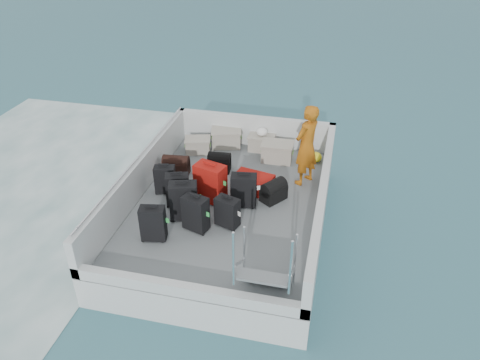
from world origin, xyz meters
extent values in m
plane|color=#174151|center=(0.00, 0.00, 0.00)|extent=(160.00, 160.00, 0.00)
plane|color=white|center=(-4.80, 0.00, 0.00)|extent=(10.00, 10.00, 0.00)
cube|color=silver|center=(0.00, 0.00, 0.30)|extent=(3.60, 5.00, 0.60)
cube|color=slate|center=(0.00, 0.00, 0.61)|extent=(3.30, 4.70, 0.02)
cube|color=#BABFBE|center=(-1.73, 0.00, 0.97)|extent=(0.14, 5.00, 0.70)
cube|color=#BABFBE|center=(1.73, 0.00, 0.97)|extent=(0.14, 5.00, 0.70)
cube|color=#BABFBE|center=(0.00, 2.43, 0.97)|extent=(3.60, 0.14, 0.70)
cube|color=#BABFBE|center=(0.00, -2.43, 0.72)|extent=(3.60, 0.14, 0.20)
cylinder|color=silver|center=(-1.73, 0.00, 1.37)|extent=(0.04, 4.80, 0.04)
cube|color=black|center=(-0.93, -1.33, 0.94)|extent=(0.45, 0.30, 0.64)
cube|color=black|center=(-0.87, -0.28, 0.94)|extent=(0.48, 0.37, 0.64)
cube|color=black|center=(-1.25, 0.07, 0.90)|extent=(0.43, 0.32, 0.57)
cube|color=black|center=(-0.33, -0.91, 0.95)|extent=(0.48, 0.37, 0.65)
cube|color=black|center=(-0.63, -0.64, 0.98)|extent=(0.55, 0.41, 0.71)
cube|color=#AF160D|center=(-0.33, 0.00, 1.00)|extent=(0.62, 0.48, 0.76)
cube|color=black|center=(0.17, -0.69, 0.90)|extent=(0.46, 0.36, 0.56)
cube|color=black|center=(0.31, -0.02, 0.94)|extent=(0.49, 0.33, 0.65)
cube|color=#AF160D|center=(0.37, 0.56, 0.77)|extent=(0.84, 0.64, 0.29)
cube|color=#B0A699|center=(-1.14, 1.76, 0.78)|extent=(0.59, 0.48, 0.31)
cube|color=#B0A699|center=(-0.60, 2.20, 0.81)|extent=(0.72, 0.57, 0.38)
cube|color=#B0A699|center=(0.22, 2.20, 0.79)|extent=(0.56, 0.39, 0.33)
cube|color=#B0A699|center=(0.64, 1.81, 0.81)|extent=(0.65, 0.45, 0.38)
ellipsoid|color=yellow|center=(1.45, 1.94, 0.73)|extent=(0.28, 0.26, 0.22)
ellipsoid|color=white|center=(0.22, 2.20, 1.04)|extent=(0.24, 0.24, 0.18)
imported|color=orange|center=(1.30, 1.06, 1.44)|extent=(0.65, 0.72, 1.65)
camera|label=1|loc=(1.87, -7.00, 5.63)|focal=35.00mm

